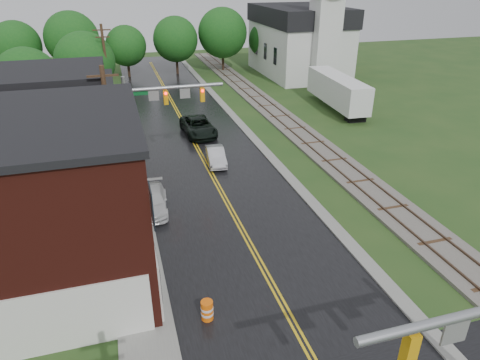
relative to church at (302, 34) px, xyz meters
name	(u,v)px	position (x,y,z in m)	size (l,w,h in m)	color
main_road	(197,148)	(-20.00, -23.74, -5.83)	(10.00, 90.00, 0.02)	black
curb_right	(241,125)	(-14.60, -18.74, -5.83)	(0.80, 70.00, 0.12)	gray
sidewalk_left	(127,182)	(-26.20, -28.74, -5.83)	(2.40, 50.00, 0.12)	gray
yellow_house	(50,143)	(-31.00, -27.74, -2.63)	(8.00, 7.00, 6.40)	tan
darkred_building	(74,117)	(-30.00, -18.74, -3.63)	(7.00, 6.00, 4.40)	#3F0F0C
church	(302,34)	(0.00, 0.00, 0.00)	(10.40, 18.40, 20.00)	silver
railroad	(284,120)	(-10.00, -18.74, -5.73)	(3.20, 80.00, 0.30)	#59544C
traffic_signal_far	(156,105)	(-23.47, -26.74, -0.86)	(7.34, 0.43, 7.20)	gray
utility_pole_b	(111,136)	(-26.80, -31.74, -1.11)	(1.80, 0.28, 9.00)	#382616
utility_pole_c	(107,66)	(-26.80, -9.74, -1.11)	(1.80, 0.28, 9.00)	#382616
tree_left_c	(30,81)	(-33.85, -13.84, -1.32)	(6.00, 6.00, 7.65)	black
tree_left_e	(87,63)	(-28.85, -7.84, -1.02)	(6.40, 6.40, 8.16)	black
suv_dark	(198,127)	(-19.20, -20.36, -5.04)	(2.62, 5.68, 1.58)	black
sedan_silver	(216,156)	(-19.20, -27.32, -5.21)	(1.33, 3.82, 1.26)	silver
pickup_white	(153,201)	(-24.80, -33.35, -5.19)	(1.80, 4.42, 1.28)	silver
semi_trailer	(338,90)	(-3.01, -16.75, -3.65)	(3.22, 11.54, 3.65)	black
construction_barrel	(207,310)	(-23.54, -43.74, -5.35)	(0.54, 0.54, 0.97)	#FB640B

